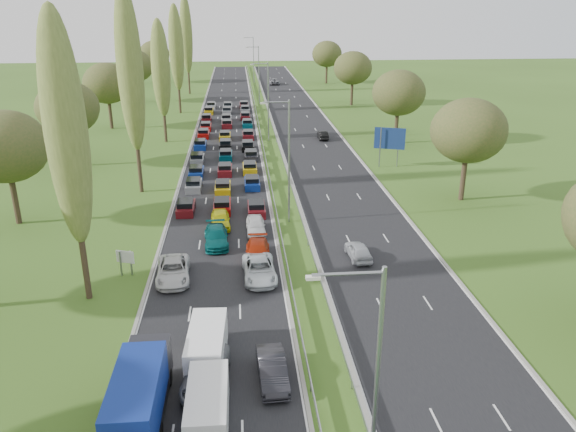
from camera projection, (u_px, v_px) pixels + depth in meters
name	position (u px, v px, depth m)	size (l,w,h in m)	color
ground	(268.00, 138.00, 90.01)	(260.00, 260.00, 0.00)	#37551A
near_carriageway	(226.00, 136.00, 91.78)	(10.50, 215.00, 0.04)	black
far_carriageway	(308.00, 134.00, 92.90)	(10.50, 215.00, 0.04)	black
central_reservation	(267.00, 132.00, 92.15)	(2.36, 215.00, 0.32)	gray
lamp_columns	(268.00, 103.00, 86.02)	(0.18, 140.18, 12.00)	gray
poplar_row	(150.00, 68.00, 73.26)	(2.80, 127.80, 22.44)	#2D2116
woodland_left	(60.00, 113.00, 68.89)	(8.00, 166.00, 11.10)	#2D2116
woodland_right	(415.00, 102.00, 76.50)	(8.00, 153.00, 11.10)	#2D2116
traffic_queue_fill	(226.00, 140.00, 87.07)	(9.10, 67.23, 0.80)	#590F14
near_car_2	(173.00, 271.00, 43.62)	(2.51, 5.43, 1.51)	silver
near_car_6	(206.00, 373.00, 31.55)	(2.49, 5.39, 1.50)	slate
near_car_7	(216.00, 237.00, 50.01)	(2.08, 5.12, 1.49)	#054D4E
near_car_8	(220.00, 219.00, 53.97)	(1.80, 4.48, 1.53)	#BBBC0C
near_car_9	(272.00, 370.00, 31.84)	(1.56, 4.48, 1.48)	black
near_car_10	(259.00, 269.00, 43.85)	(2.49, 5.40, 1.50)	silver
near_car_11	(258.00, 252.00, 47.08)	(2.00, 4.92, 1.43)	#9E2309
near_car_12	(256.00, 225.00, 52.58)	(1.75, 4.35, 1.48)	silver
far_car_0	(358.00, 251.00, 47.30)	(1.65, 4.10, 1.40)	#A8ACB2
far_car_1	(323.00, 135.00, 89.13)	(1.39, 3.98, 1.31)	black
far_car_2	(274.00, 81.00, 149.87)	(2.63, 5.69, 1.58)	gray
blue_lorry	(141.00, 393.00, 28.28)	(2.27, 8.17, 3.45)	black
white_van_front	(208.00, 404.00, 28.64)	(2.05, 5.22, 2.10)	silver
white_van_rear	(207.00, 344.00, 33.64)	(2.12, 5.41, 2.17)	white
info_sign	(125.00, 260.00, 44.11)	(1.45, 0.60, 2.10)	gray
direction_sign	(390.00, 140.00, 73.06)	(3.80, 1.45, 5.20)	gray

